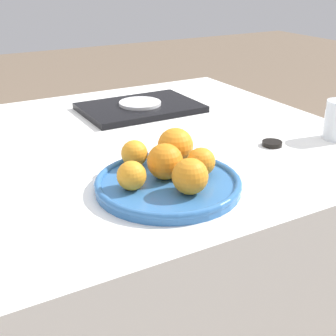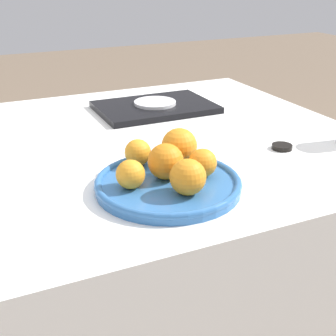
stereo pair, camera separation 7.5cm
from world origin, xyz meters
name	(u,v)px [view 1 (the left image)]	position (x,y,z in m)	size (l,w,h in m)	color
table	(125,260)	(0.00, 0.00, 0.38)	(1.29, 1.08, 0.76)	white
fruit_platter	(168,184)	(-0.03, -0.31, 0.78)	(0.32, 0.32, 0.03)	#336BAD
orange_0	(190,176)	(-0.01, -0.38, 0.82)	(0.07, 0.07, 0.07)	orange
orange_1	(165,162)	(-0.02, -0.29, 0.82)	(0.08, 0.08, 0.08)	orange
orange_2	(134,153)	(-0.05, -0.20, 0.81)	(0.06, 0.06, 0.06)	orange
orange_3	(201,162)	(0.05, -0.32, 0.81)	(0.06, 0.06, 0.06)	orange
orange_4	(175,146)	(0.04, -0.23, 0.82)	(0.08, 0.08, 0.08)	orange
orange_5	(132,176)	(-0.11, -0.31, 0.81)	(0.06, 0.06, 0.06)	orange
serving_tray	(140,108)	(0.18, 0.24, 0.77)	(0.37, 0.26, 0.02)	black
side_plate	(140,103)	(0.18, 0.24, 0.79)	(0.14, 0.14, 0.01)	white
soy_dish	(272,144)	(0.34, -0.22, 0.77)	(0.05, 0.05, 0.01)	black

